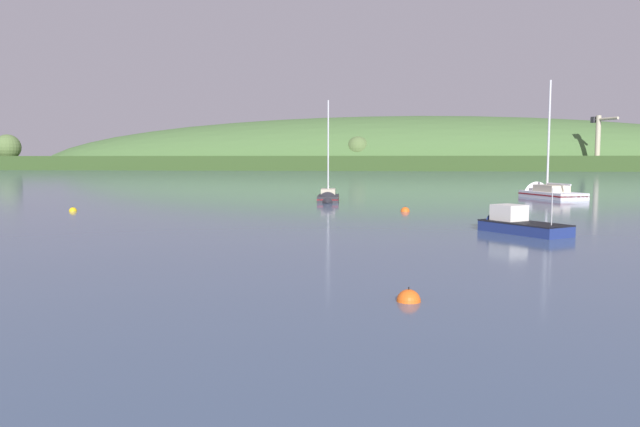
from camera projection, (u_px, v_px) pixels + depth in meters
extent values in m
cube|color=#314A21|center=(394.00, 163.00, 244.90)|extent=(414.38, 84.91, 5.41)
ellipsoid|color=#476B38|center=(403.00, 169.00, 263.09)|extent=(333.53, 93.18, 44.48)
sphere|color=#56703D|center=(8.00, 147.00, 256.62)|extent=(10.62, 10.62, 10.62)
sphere|color=#56703D|center=(358.00, 148.00, 237.39)|extent=(8.84, 8.84, 8.84)
cube|color=#4C4C51|center=(597.00, 168.00, 217.27)|extent=(5.21, 5.21, 2.00)
cylinder|color=#BCB293|center=(598.00, 141.00, 216.40)|extent=(1.74, 1.74, 17.42)
cylinder|color=#BCB293|center=(607.00, 119.00, 211.92)|extent=(5.73, 9.25, 0.96)
cube|color=#333338|center=(595.00, 120.00, 217.48)|extent=(2.91, 2.59, 2.09)
cube|color=white|center=(552.00, 198.00, 70.35)|extent=(6.77, 9.05, 1.32)
cone|color=white|center=(532.00, 195.00, 74.40)|extent=(3.95, 3.34, 3.39)
cube|color=maroon|center=(552.00, 195.00, 70.32)|extent=(6.80, 9.07, 0.15)
cube|color=#BCB299|center=(551.00, 188.00, 70.46)|extent=(3.78, 4.42, 0.75)
cylinder|color=silver|center=(549.00, 136.00, 70.74)|extent=(0.25, 0.25, 12.64)
cylinder|color=silver|center=(559.00, 184.00, 69.10)|extent=(2.06, 4.04, 0.20)
cube|color=#232328|center=(328.00, 201.00, 65.58)|extent=(3.15, 6.21, 1.09)
cone|color=#232328|center=(328.00, 203.00, 62.63)|extent=(2.30, 1.82, 2.08)
cube|color=maroon|center=(328.00, 198.00, 65.55)|extent=(3.17, 6.21, 0.12)
cube|color=#BCB299|center=(328.00, 192.00, 65.35)|extent=(1.91, 2.88, 0.71)
cylinder|color=silver|center=(328.00, 148.00, 64.35)|extent=(0.15, 0.15, 9.90)
cylinder|color=silver|center=(329.00, 187.00, 66.26)|extent=(0.65, 3.09, 0.12)
cube|color=navy|center=(524.00, 231.00, 37.48)|extent=(5.39, 5.60, 1.05)
cone|color=navy|center=(490.00, 226.00, 39.86)|extent=(2.06, 1.99, 2.01)
cube|color=black|center=(524.00, 223.00, 37.43)|extent=(5.42, 5.63, 0.08)
cube|color=silver|center=(509.00, 213.00, 38.45)|extent=(2.35, 2.36, 0.98)
cube|color=#192833|center=(499.00, 209.00, 39.12)|extent=(1.09, 1.00, 0.55)
cylinder|color=#B2B2B7|center=(552.00, 207.00, 35.64)|extent=(0.06, 0.06, 2.16)
sphere|color=#EA5B19|center=(409.00, 301.00, 19.69)|extent=(0.78, 0.78, 0.78)
cylinder|color=black|center=(409.00, 288.00, 19.65)|extent=(0.04, 0.04, 0.08)
sphere|color=#EA5B19|center=(405.00, 212.00, 52.91)|extent=(0.78, 0.78, 0.78)
cylinder|color=black|center=(405.00, 207.00, 52.87)|extent=(0.04, 0.04, 0.08)
sphere|color=yellow|center=(73.00, 211.00, 53.30)|extent=(0.66, 0.66, 0.66)
cylinder|color=black|center=(73.00, 207.00, 53.27)|extent=(0.04, 0.04, 0.08)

